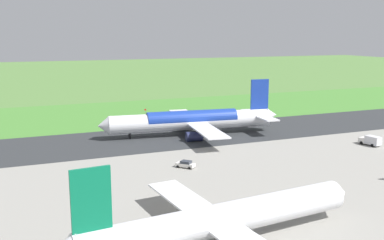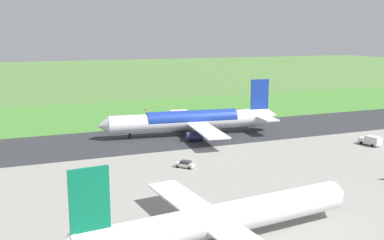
{
  "view_description": "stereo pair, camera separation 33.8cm",
  "coord_description": "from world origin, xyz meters",
  "px_view_note": "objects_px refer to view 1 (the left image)",
  "views": [
    {
      "loc": [
        47.91,
        117.57,
        28.93
      ],
      "look_at": [
        0.32,
        0.0,
        4.5
      ],
      "focal_mm": 41.57,
      "sensor_mm": 36.0,
      "label": 1
    },
    {
      "loc": [
        47.6,
        117.69,
        28.93
      ],
      "look_at": [
        0.32,
        0.0,
        4.5
      ],
      "focal_mm": 41.57,
      "sensor_mm": 36.0,
      "label": 2
    }
  ],
  "objects_px": {
    "service_car_ops": "(185,164)",
    "no_stopping_sign": "(145,112)",
    "airliner_main": "(193,120)",
    "airliner_parked_mid": "(221,219)",
    "traffic_cone_orange": "(132,117)",
    "service_truck_fuel": "(371,140)"
  },
  "relations": [
    {
      "from": "airliner_main",
      "to": "traffic_cone_orange",
      "type": "height_order",
      "value": "airliner_main"
    },
    {
      "from": "no_stopping_sign",
      "to": "traffic_cone_orange",
      "type": "relative_size",
      "value": 5.43
    },
    {
      "from": "airliner_parked_mid",
      "to": "no_stopping_sign",
      "type": "height_order",
      "value": "airliner_parked_mid"
    },
    {
      "from": "airliner_parked_mid",
      "to": "service_car_ops",
      "type": "relative_size",
      "value": 10.94
    },
    {
      "from": "service_car_ops",
      "to": "traffic_cone_orange",
      "type": "distance_m",
      "value": 62.78
    },
    {
      "from": "service_car_ops",
      "to": "no_stopping_sign",
      "type": "relative_size",
      "value": 1.44
    },
    {
      "from": "airliner_main",
      "to": "airliner_parked_mid",
      "type": "height_order",
      "value": "airliner_main"
    },
    {
      "from": "service_truck_fuel",
      "to": "service_car_ops",
      "type": "xyz_separation_m",
      "value": [
        52.8,
        0.31,
        -0.56
      ]
    },
    {
      "from": "service_car_ops",
      "to": "service_truck_fuel",
      "type": "bearing_deg",
      "value": -179.67
    },
    {
      "from": "airliner_main",
      "to": "airliner_parked_mid",
      "type": "bearing_deg",
      "value": 71.04
    },
    {
      "from": "traffic_cone_orange",
      "to": "airliner_main",
      "type": "bearing_deg",
      "value": 106.7
    },
    {
      "from": "service_truck_fuel",
      "to": "service_car_ops",
      "type": "distance_m",
      "value": 52.81
    },
    {
      "from": "airliner_main",
      "to": "service_truck_fuel",
      "type": "height_order",
      "value": "airliner_main"
    },
    {
      "from": "airliner_main",
      "to": "no_stopping_sign",
      "type": "relative_size",
      "value": 18.11
    },
    {
      "from": "no_stopping_sign",
      "to": "airliner_parked_mid",
      "type": "bearing_deg",
      "value": 79.93
    },
    {
      "from": "service_car_ops",
      "to": "no_stopping_sign",
      "type": "distance_m",
      "value": 63.27
    },
    {
      "from": "service_truck_fuel",
      "to": "traffic_cone_orange",
      "type": "relative_size",
      "value": 11.1
    },
    {
      "from": "service_truck_fuel",
      "to": "service_car_ops",
      "type": "bearing_deg",
      "value": 0.33
    },
    {
      "from": "airliner_main",
      "to": "service_truck_fuel",
      "type": "relative_size",
      "value": 8.86
    },
    {
      "from": "airliner_parked_mid",
      "to": "service_car_ops",
      "type": "xyz_separation_m",
      "value": [
        -8.48,
        -35.66,
        -2.9
      ]
    },
    {
      "from": "airliner_main",
      "to": "airliner_parked_mid",
      "type": "distance_m",
      "value": 69.0
    },
    {
      "from": "airliner_main",
      "to": "no_stopping_sign",
      "type": "bearing_deg",
      "value": -81.46
    }
  ]
}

